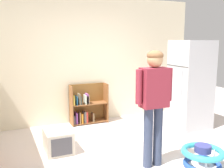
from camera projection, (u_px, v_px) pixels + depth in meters
The scene contains 7 objects.
ground_plane at pixel (135, 165), 3.80m from camera, with size 12.00×12.00×0.00m, color silver.
back_wall at pixel (85, 60), 5.69m from camera, with size 5.20×0.06×2.70m, color beige.
refrigerator at pixel (190, 84), 5.34m from camera, with size 0.73×0.68×1.78m.
bookshelf at pixel (86, 107), 5.66m from camera, with size 0.80×0.28×0.85m.
standing_person at pixel (154, 97), 3.63m from camera, with size 0.57×0.22×1.65m.
baby_walker at pixel (202, 156), 3.73m from camera, with size 0.60×0.60×0.32m.
pet_carrier at pixel (58, 141), 4.23m from camera, with size 0.42×0.55×0.36m.
Camera 1 is at (-1.71, -3.13, 1.78)m, focal length 42.18 mm.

